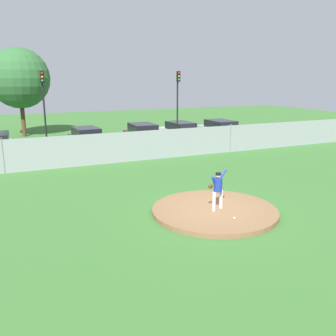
# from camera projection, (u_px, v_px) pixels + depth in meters

# --- Properties ---
(ground_plane) EXTENTS (80.00, 80.00, 0.00)m
(ground_plane) POSITION_uv_depth(u_px,v_px,m) (156.00, 176.00, 19.68)
(ground_plane) COLOR #386B2D
(asphalt_strip) EXTENTS (44.00, 7.00, 0.01)m
(asphalt_strip) POSITION_uv_depth(u_px,v_px,m) (112.00, 149.00, 27.20)
(asphalt_strip) COLOR #2B2B2D
(asphalt_strip) RESTS_ON ground_plane
(pitchers_mound) EXTENTS (4.88, 4.88, 0.18)m
(pitchers_mound) POSITION_uv_depth(u_px,v_px,m) (214.00, 211.00, 14.34)
(pitchers_mound) COLOR brown
(pitchers_mound) RESTS_ON ground_plane
(pitcher_youth) EXTENTS (0.81, 0.32, 1.55)m
(pitcher_youth) POSITION_uv_depth(u_px,v_px,m) (218.00, 187.00, 14.02)
(pitcher_youth) COLOR silver
(pitcher_youth) RESTS_ON pitchers_mound
(baseball) EXTENTS (0.07, 0.07, 0.07)m
(baseball) POSITION_uv_depth(u_px,v_px,m) (234.00, 218.00, 13.27)
(baseball) COLOR white
(baseball) RESTS_ON pitchers_mound
(chainlink_fence) EXTENTS (36.75, 0.07, 1.99)m
(chainlink_fence) POSITION_uv_depth(u_px,v_px,m) (131.00, 147.00, 22.99)
(chainlink_fence) COLOR gray
(chainlink_fence) RESTS_ON ground_plane
(parked_car_charcoal) EXTENTS (2.00, 4.28, 1.69)m
(parked_car_charcoal) POSITION_uv_depth(u_px,v_px,m) (87.00, 140.00, 26.34)
(parked_car_charcoal) COLOR #232328
(parked_car_charcoal) RESTS_ON ground_plane
(parked_car_white) EXTENTS (1.98, 4.63, 1.67)m
(parked_car_white) POSITION_uv_depth(u_px,v_px,m) (181.00, 133.00, 29.73)
(parked_car_white) COLOR silver
(parked_car_white) RESTS_ON ground_plane
(parked_car_silver) EXTENTS (2.09, 4.77, 1.66)m
(parked_car_silver) POSITION_uv_depth(u_px,v_px,m) (220.00, 130.00, 31.06)
(parked_car_silver) COLOR #B7BABF
(parked_car_silver) RESTS_ON ground_plane
(parked_car_burgundy) EXTENTS (1.98, 4.47, 1.78)m
(parked_car_burgundy) POSITION_uv_depth(u_px,v_px,m) (143.00, 136.00, 27.78)
(parked_car_burgundy) COLOR maroon
(parked_car_burgundy) RESTS_ON ground_plane
(traffic_cone_orange) EXTENTS (0.40, 0.40, 0.55)m
(traffic_cone_orange) POSITION_uv_depth(u_px,v_px,m) (189.00, 134.00, 32.89)
(traffic_cone_orange) COLOR orange
(traffic_cone_orange) RESTS_ON asphalt_strip
(traffic_light_near) EXTENTS (0.28, 0.46, 5.62)m
(traffic_light_near) POSITION_uv_depth(u_px,v_px,m) (43.00, 95.00, 28.67)
(traffic_light_near) COLOR black
(traffic_light_near) RESTS_ON ground_plane
(traffic_light_far) EXTENTS (0.28, 0.46, 5.68)m
(traffic_light_far) POSITION_uv_depth(u_px,v_px,m) (178.00, 93.00, 32.75)
(traffic_light_far) COLOR black
(traffic_light_far) RESTS_ON ground_plane
(tree_tall_centre) EXTENTS (5.20, 5.20, 7.69)m
(tree_tall_centre) POSITION_uv_depth(u_px,v_px,m) (19.00, 78.00, 31.91)
(tree_tall_centre) COLOR #4C331E
(tree_tall_centre) RESTS_ON ground_plane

